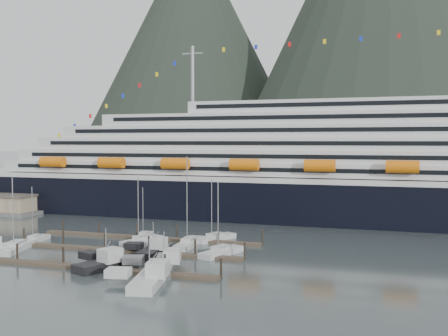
% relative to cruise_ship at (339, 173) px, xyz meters
% --- Properties ---
extents(ground, '(1600.00, 1600.00, 0.00)m').
position_rel_cruise_ship_xyz_m(ground, '(-30.03, -54.94, -12.04)').
color(ground, '#4A5757').
rests_on(ground, ground).
extents(mountains, '(870.00, 440.00, 420.00)m').
position_rel_cruise_ship_xyz_m(mountains, '(22.46, 533.60, 151.36)').
color(mountains, '#1F2A20').
rests_on(mountains, ground).
extents(cruise_ship, '(210.00, 30.40, 50.30)m').
position_rel_cruise_ship_xyz_m(cruise_ship, '(0.00, 0.00, 0.00)').
color(cruise_ship, black).
rests_on(cruise_ship, ground).
extents(dock_near, '(48.18, 2.28, 3.20)m').
position_rel_cruise_ship_xyz_m(dock_near, '(-34.95, -64.89, -11.73)').
color(dock_near, '#463C2D').
rests_on(dock_near, ground).
extents(dock_mid, '(48.18, 2.28, 3.20)m').
position_rel_cruise_ship_xyz_m(dock_mid, '(-34.95, -51.89, -11.73)').
color(dock_mid, '#463C2D').
rests_on(dock_mid, ground).
extents(dock_far, '(48.18, 2.28, 3.20)m').
position_rel_cruise_ship_xyz_m(dock_far, '(-34.95, -38.89, -11.73)').
color(dock_far, '#463C2D').
rests_on(dock_far, ground).
extents(sailboat_a, '(3.39, 8.39, 11.53)m').
position_rel_cruise_ship_xyz_m(sailboat_a, '(-55.17, -48.64, -11.64)').
color(sailboat_a, '#B8B8B8').
rests_on(sailboat_a, ground).
extents(sailboat_b, '(5.67, 11.73, 14.14)m').
position_rel_cruise_ship_xyz_m(sailboat_b, '(-53.19, -56.49, -11.60)').
color(sailboat_b, '#B8B8B8').
rests_on(sailboat_b, ground).
extents(sailboat_c, '(5.64, 10.11, 14.48)m').
position_rel_cruise_ship_xyz_m(sailboat_c, '(-34.09, -43.42, -11.61)').
color(sailboat_c, '#B8B8B8').
rests_on(sailboat_c, ground).
extents(sailboat_d, '(3.45, 11.78, 17.78)m').
position_rel_cruise_ship_xyz_m(sailboat_d, '(-24.30, -42.97, -11.59)').
color(sailboat_d, '#B8B8B8').
rests_on(sailboat_d, ground).
extents(sailboat_f, '(3.69, 8.05, 11.05)m').
position_rel_cruise_ship_xyz_m(sailboat_f, '(-36.10, -38.43, -11.65)').
color(sailboat_f, '#B8B8B8').
rests_on(sailboat_f, ground).
extents(sailboat_g, '(6.54, 10.47, 12.98)m').
position_rel_cruise_ship_xyz_m(sailboat_g, '(-21.25, -36.26, -11.63)').
color(sailboat_g, '#B8B8B8').
rests_on(sailboat_g, ground).
extents(sailboat_h, '(6.03, 10.34, 13.49)m').
position_rel_cruise_ship_xyz_m(sailboat_h, '(-15.81, -48.85, -11.60)').
color(sailboat_h, '#B8B8B8').
rests_on(sailboat_h, ground).
extents(trawler_b, '(9.40, 11.34, 7.01)m').
position_rel_cruise_ship_xyz_m(trawler_b, '(-30.46, -63.47, -11.14)').
color(trawler_b, black).
rests_on(trawler_b, ground).
extents(trawler_c, '(10.06, 13.18, 6.50)m').
position_rel_cruise_ship_xyz_m(trawler_c, '(-21.51, -61.14, -11.19)').
color(trawler_c, gray).
rests_on(trawler_c, ground).
extents(trawler_d, '(9.32, 12.35, 7.07)m').
position_rel_cruise_ship_xyz_m(trawler_d, '(-19.80, -69.97, -11.14)').
color(trawler_d, '#B8B8B8').
rests_on(trawler_d, ground).
extents(trawler_e, '(7.74, 10.14, 6.41)m').
position_rel_cruise_ship_xyz_m(trawler_e, '(-27.61, -52.18, -11.20)').
color(trawler_e, black).
rests_on(trawler_e, ground).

